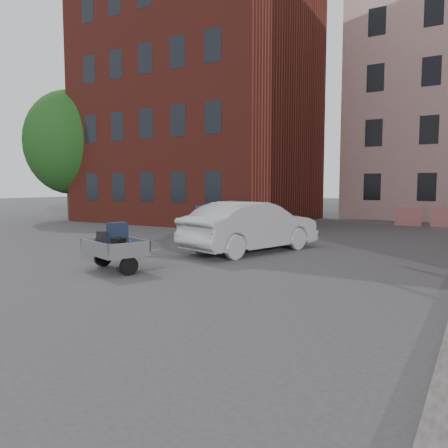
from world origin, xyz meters
The scene contains 8 objects.
ground centered at (0.00, 0.00, 0.00)m, with size 120.00×120.00×0.00m, color #38383A.
building_brick centered at (-9.00, 13.00, 7.00)m, with size 12.00×10.00×14.00m, color #591E16.
far_building centered at (-20.00, 22.00, 4.00)m, with size 6.00×6.00×8.00m, color maroon.
tree centered at (-16.00, 9.00, 5.17)m, with size 5.28×5.28×8.30m.
barriers centered at (4.20, 15.00, 0.50)m, with size 4.70×0.18×1.00m.
trailer centered at (-1.90, -1.43, 0.61)m, with size 1.88×1.98×1.20m.
dumpster centered at (-3.18, 6.57, 0.62)m, with size 3.21×2.22×1.22m.
silver_car centered at (-0.43, 3.06, 0.80)m, with size 1.69×4.85×1.60m, color #9A9CA1.
Camera 1 is at (5.89, -9.18, 2.12)m, focal length 35.00 mm.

